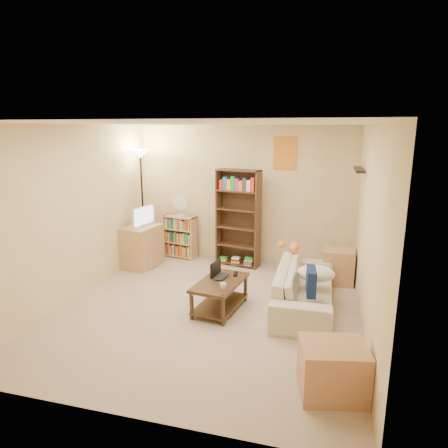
{
  "coord_description": "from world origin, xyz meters",
  "views": [
    {
      "loc": [
        1.53,
        -4.9,
        2.43
      ],
      "look_at": [
        0.02,
        0.69,
        1.05
      ],
      "focal_mm": 32.0,
      "sensor_mm": 36.0,
      "label": 1
    }
  ],
  "objects_px": {
    "tv_stand": "(142,246)",
    "sofa": "(305,287)",
    "television": "(140,216)",
    "end_cabinet": "(333,370)",
    "short_bookshelf": "(181,237)",
    "desk_fan": "(181,205)",
    "mug": "(223,286)",
    "laptop": "(225,277)",
    "tall_bookshelf": "(238,216)",
    "tabby_cat": "(292,246)",
    "coffee_table": "(220,291)",
    "floor_lamp": "(141,173)",
    "side_table": "(338,266)"
  },
  "relations": [
    {
      "from": "sofa",
      "to": "tv_stand",
      "type": "height_order",
      "value": "tv_stand"
    },
    {
      "from": "sofa",
      "to": "television",
      "type": "xyz_separation_m",
      "value": [
        -2.96,
        0.97,
        0.64
      ]
    },
    {
      "from": "tv_stand",
      "to": "sofa",
      "type": "bearing_deg",
      "value": -8.03
    },
    {
      "from": "tall_bookshelf",
      "to": "floor_lamp",
      "type": "bearing_deg",
      "value": -163.07
    },
    {
      "from": "short_bookshelf",
      "to": "coffee_table",
      "type": "bearing_deg",
      "value": -45.04
    },
    {
      "from": "coffee_table",
      "to": "end_cabinet",
      "type": "height_order",
      "value": "end_cabinet"
    },
    {
      "from": "coffee_table",
      "to": "laptop",
      "type": "relative_size",
      "value": 3.23
    },
    {
      "from": "short_bookshelf",
      "to": "desk_fan",
      "type": "distance_m",
      "value": 0.64
    },
    {
      "from": "side_table",
      "to": "mug",
      "type": "bearing_deg",
      "value": -129.93
    },
    {
      "from": "floor_lamp",
      "to": "tabby_cat",
      "type": "bearing_deg",
      "value": -10.84
    },
    {
      "from": "coffee_table",
      "to": "television",
      "type": "relative_size",
      "value": 1.58
    },
    {
      "from": "tv_stand",
      "to": "coffee_table",
      "type": "bearing_deg",
      "value": -26.61
    },
    {
      "from": "desk_fan",
      "to": "coffee_table",
      "type": "bearing_deg",
      "value": -56.71
    },
    {
      "from": "end_cabinet",
      "to": "tv_stand",
      "type": "bearing_deg",
      "value": 139.72
    },
    {
      "from": "laptop",
      "to": "television",
      "type": "distance_m",
      "value": 2.32
    },
    {
      "from": "tv_stand",
      "to": "tall_bookshelf",
      "type": "distance_m",
      "value": 1.82
    },
    {
      "from": "coffee_table",
      "to": "mug",
      "type": "xyz_separation_m",
      "value": [
        0.11,
        -0.26,
        0.19
      ]
    },
    {
      "from": "mug",
      "to": "end_cabinet",
      "type": "bearing_deg",
      "value": -40.91
    },
    {
      "from": "desk_fan",
      "to": "side_table",
      "type": "relative_size",
      "value": 0.76
    },
    {
      "from": "sofa",
      "to": "desk_fan",
      "type": "relative_size",
      "value": 4.59
    },
    {
      "from": "television",
      "to": "sofa",
      "type": "bearing_deg",
      "value": -98.03
    },
    {
      "from": "floor_lamp",
      "to": "side_table",
      "type": "height_order",
      "value": "floor_lamp"
    },
    {
      "from": "tall_bookshelf",
      "to": "side_table",
      "type": "relative_size",
      "value": 3.12
    },
    {
      "from": "tabby_cat",
      "to": "short_bookshelf",
      "type": "relative_size",
      "value": 0.54
    },
    {
      "from": "laptop",
      "to": "short_bookshelf",
      "type": "xyz_separation_m",
      "value": [
        -1.4,
        1.92,
        -0.02
      ]
    },
    {
      "from": "sofa",
      "to": "side_table",
      "type": "height_order",
      "value": "sofa"
    },
    {
      "from": "coffee_table",
      "to": "desk_fan",
      "type": "distance_m",
      "value": 2.52
    },
    {
      "from": "laptop",
      "to": "tv_stand",
      "type": "relative_size",
      "value": 0.42
    },
    {
      "from": "tabby_cat",
      "to": "television",
      "type": "height_order",
      "value": "television"
    },
    {
      "from": "side_table",
      "to": "floor_lamp",
      "type": "bearing_deg",
      "value": 176.62
    },
    {
      "from": "tall_bookshelf",
      "to": "side_table",
      "type": "height_order",
      "value": "tall_bookshelf"
    },
    {
      "from": "laptop",
      "to": "end_cabinet",
      "type": "distance_m",
      "value": 2.17
    },
    {
      "from": "mug",
      "to": "television",
      "type": "height_order",
      "value": "television"
    },
    {
      "from": "television",
      "to": "coffee_table",
      "type": "bearing_deg",
      "value": -116.61
    },
    {
      "from": "mug",
      "to": "floor_lamp",
      "type": "bearing_deg",
      "value": 136.67
    },
    {
      "from": "sofa",
      "to": "tall_bookshelf",
      "type": "xyz_separation_m",
      "value": [
        -1.3,
        1.47,
        0.64
      ]
    },
    {
      "from": "tabby_cat",
      "to": "end_cabinet",
      "type": "height_order",
      "value": "tabby_cat"
    },
    {
      "from": "television",
      "to": "end_cabinet",
      "type": "xyz_separation_m",
      "value": [
        3.35,
        -2.84,
        -0.68
      ]
    },
    {
      "from": "coffee_table",
      "to": "tall_bookshelf",
      "type": "distance_m",
      "value": 2.0
    },
    {
      "from": "mug",
      "to": "sofa",
      "type": "bearing_deg",
      "value": 33.71
    },
    {
      "from": "tv_stand",
      "to": "floor_lamp",
      "type": "distance_m",
      "value": 1.32
    },
    {
      "from": "tabby_cat",
      "to": "tv_stand",
      "type": "xyz_separation_m",
      "value": [
        -2.7,
        0.23,
        -0.27
      ]
    },
    {
      "from": "tall_bookshelf",
      "to": "mug",
      "type": "bearing_deg",
      "value": -71.17
    },
    {
      "from": "sofa",
      "to": "side_table",
      "type": "distance_m",
      "value": 1.17
    },
    {
      "from": "tabby_cat",
      "to": "floor_lamp",
      "type": "height_order",
      "value": "floor_lamp"
    },
    {
      "from": "laptop",
      "to": "end_cabinet",
      "type": "bearing_deg",
      "value": -132.06
    },
    {
      "from": "sofa",
      "to": "tall_bookshelf",
      "type": "relative_size",
      "value": 1.12
    },
    {
      "from": "tabby_cat",
      "to": "short_bookshelf",
      "type": "bearing_deg",
      "value": 157.97
    },
    {
      "from": "tv_stand",
      "to": "short_bookshelf",
      "type": "xyz_separation_m",
      "value": [
        0.49,
        0.67,
        0.04
      ]
    },
    {
      "from": "sofa",
      "to": "mug",
      "type": "distance_m",
      "value": 1.21
    }
  ]
}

